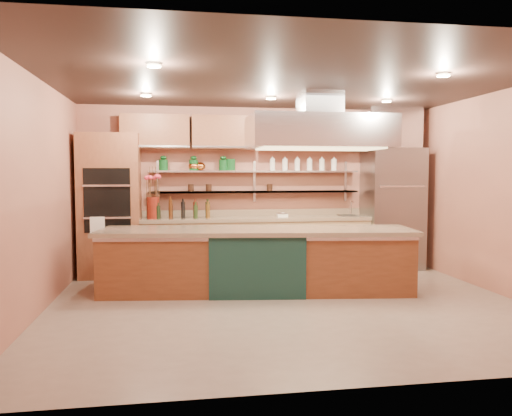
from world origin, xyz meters
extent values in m
cube|color=gray|center=(0.00, 0.00, -0.01)|extent=(6.00, 5.00, 0.02)
cube|color=black|center=(0.00, 0.00, 2.80)|extent=(6.00, 5.00, 0.02)
cube|color=#A8654F|center=(0.00, 2.50, 1.40)|extent=(6.00, 0.04, 2.80)
cube|color=#A8654F|center=(0.00, -2.50, 1.40)|extent=(6.00, 0.04, 2.80)
cube|color=#A8654F|center=(-3.00, 0.00, 1.40)|extent=(0.04, 5.00, 2.80)
cube|color=#A8654F|center=(3.00, 0.00, 1.40)|extent=(0.04, 5.00, 2.80)
cube|color=brown|center=(-2.45, 2.18, 1.15)|extent=(0.95, 0.64, 2.30)
cube|color=gray|center=(2.35, 2.14, 1.05)|extent=(0.95, 0.72, 2.10)
cube|color=tan|center=(-0.05, 2.20, 0.47)|extent=(3.84, 0.64, 0.93)
cube|color=silver|center=(-0.05, 2.37, 1.35)|extent=(3.60, 0.26, 0.03)
cube|color=silver|center=(-0.05, 2.37, 1.70)|extent=(3.60, 0.26, 0.03)
cube|color=brown|center=(0.00, 2.32, 2.35)|extent=(4.60, 0.36, 0.55)
cube|color=silver|center=(0.61, 0.76, 2.25)|extent=(2.00, 1.00, 0.45)
cube|color=#FFE5A5|center=(0.00, 0.20, 2.77)|extent=(4.00, 2.80, 0.02)
cube|color=brown|center=(-0.29, 0.76, 0.45)|extent=(4.36, 1.44, 0.89)
cylinder|color=#5F170E|center=(-1.77, 2.15, 1.11)|extent=(0.26, 0.26, 0.35)
cube|color=black|center=(-1.29, 2.15, 1.08)|extent=(0.95, 0.36, 0.30)
cube|color=white|center=(0.38, 2.15, 0.98)|extent=(0.19, 0.15, 0.10)
cylinder|color=silver|center=(1.63, 2.25, 1.05)|extent=(0.04, 0.04, 0.24)
ellipsoid|color=#C16A2C|center=(-0.99, 2.37, 1.79)|extent=(0.19, 0.19, 0.14)
cylinder|color=#0D4018|center=(-0.48, 2.37, 1.81)|extent=(0.19, 0.19, 0.20)
camera|label=1|loc=(-1.38, -6.10, 1.67)|focal=35.00mm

